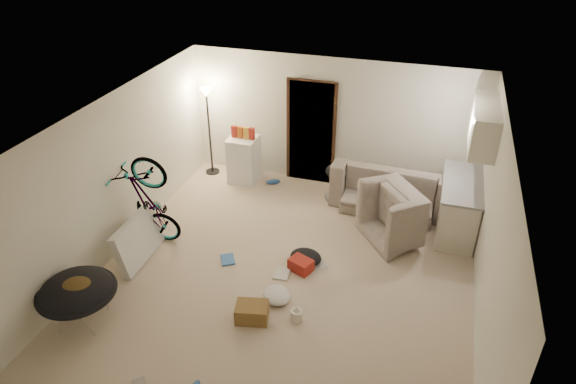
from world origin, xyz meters
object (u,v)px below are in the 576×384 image
(bicycle, at_px, (151,220))
(juicer, at_px, (297,315))
(tv_box, at_px, (138,240))
(drink_case_b, at_px, (301,265))
(floor_lamp, at_px, (208,113))
(drink_case_a, at_px, (252,312))
(sofa, at_px, (391,190))
(mini_fridge, at_px, (244,159))
(saucer_chair, at_px, (78,297))
(kitchen_counter, at_px, (458,207))
(armchair, at_px, (409,218))

(bicycle, height_order, juicer, bicycle)
(tv_box, height_order, drink_case_b, tv_box)
(floor_lamp, distance_m, drink_case_b, 3.81)
(bicycle, xyz_separation_m, juicer, (2.74, -1.01, -0.35))
(drink_case_b, bearing_deg, drink_case_a, -83.29)
(sofa, xyz_separation_m, juicer, (-0.82, -3.34, -0.21))
(mini_fridge, xyz_separation_m, saucer_chair, (-0.65, -4.31, -0.02))
(kitchen_counter, xyz_separation_m, bicycle, (-4.73, -1.88, 0.01))
(bicycle, distance_m, drink_case_a, 2.47)
(sofa, distance_m, drink_case_b, 2.54)
(floor_lamp, distance_m, sofa, 3.80)
(kitchen_counter, height_order, drink_case_a, kitchen_counter)
(armchair, bearing_deg, sofa, -12.65)
(saucer_chair, bearing_deg, floor_lamp, 91.30)
(armchair, bearing_deg, bicycle, 72.46)
(saucer_chair, distance_m, tv_box, 1.45)
(tv_box, relative_size, drink_case_a, 2.47)
(floor_lamp, bearing_deg, drink_case_a, -58.61)
(drink_case_a, bearing_deg, sofa, 55.76)
(mini_fridge, bearing_deg, tv_box, -102.61)
(armchair, xyz_separation_m, juicer, (-1.23, -2.45, -0.26))
(tv_box, height_order, drink_case_a, tv_box)
(armchair, distance_m, tv_box, 4.39)
(armchair, xyz_separation_m, saucer_chair, (-3.97, -3.32, 0.08))
(sofa, xyz_separation_m, mini_fridge, (-2.91, 0.10, 0.15))
(armchair, bearing_deg, floor_lamp, 37.54)
(sofa, distance_m, saucer_chair, 5.52)
(sofa, relative_size, saucer_chair, 2.04)
(kitchen_counter, height_order, sofa, kitchen_counter)
(saucer_chair, bearing_deg, tv_box, 90.00)
(floor_lamp, xyz_separation_m, armchair, (4.07, -1.09, -0.95))
(floor_lamp, distance_m, bicycle, 2.67)
(floor_lamp, distance_m, juicer, 4.69)
(tv_box, bearing_deg, drink_case_a, -20.17)
(mini_fridge, height_order, tv_box, mini_fridge)
(drink_case_b, relative_size, juicer, 1.42)
(sofa, distance_m, mini_fridge, 2.92)
(drink_case_a, distance_m, drink_case_b, 1.25)
(saucer_chair, distance_m, drink_case_a, 2.29)
(floor_lamp, distance_m, saucer_chair, 4.50)
(mini_fridge, xyz_separation_m, juicer, (2.09, -3.44, -0.36))
(drink_case_a, bearing_deg, kitchen_counter, 37.44)
(drink_case_a, height_order, drink_case_b, drink_case_a)
(sofa, height_order, armchair, armchair)
(mini_fridge, relative_size, drink_case_b, 2.70)
(sofa, xyz_separation_m, bicycle, (-3.56, -2.33, 0.14))
(floor_lamp, relative_size, saucer_chair, 1.75)
(mini_fridge, bearing_deg, kitchen_counter, -7.56)
(sofa, relative_size, drink_case_a, 4.85)
(drink_case_a, bearing_deg, saucer_chair, -174.12)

